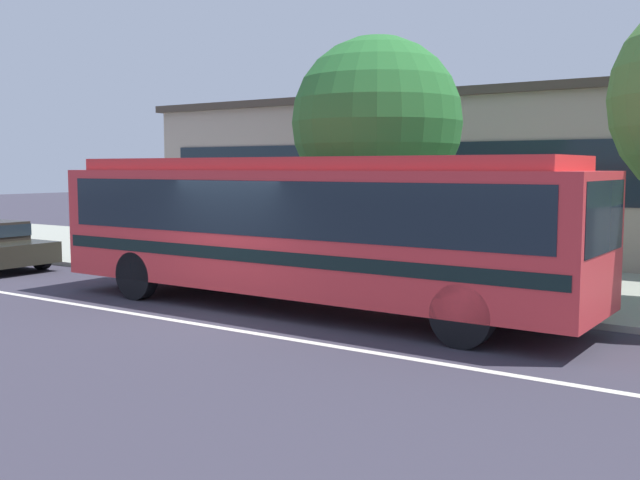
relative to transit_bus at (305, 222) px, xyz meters
name	(u,v)px	position (x,y,z in m)	size (l,w,h in m)	color
ground_plane	(223,316)	(-0.92, -1.34, -1.70)	(120.00, 120.00, 0.00)	#363340
sidewalk_slab	(396,271)	(-0.92, 5.35, -1.64)	(60.00, 8.00, 0.12)	#999D8F
lane_stripe_center	(193,323)	(-0.92, -2.14, -1.70)	(56.00, 0.16, 0.01)	silver
transit_bus	(305,222)	(0.00, 0.00, 0.00)	(11.06, 2.56, 2.92)	red
pedestrian_waiting_near_sign	(224,235)	(-3.65, 1.76, -0.58)	(0.48, 0.48, 1.71)	#2F3754
pedestrian_walking_along_curb	(455,247)	(1.93, 2.63, -0.60)	(0.34, 0.34, 1.68)	slate
bus_stop_sign	(521,224)	(3.56, 1.89, 0.01)	(0.12, 0.44, 2.47)	gray
street_tree_near_stop	(377,123)	(-0.56, 3.68, 2.08)	(4.00, 4.00, 5.66)	brown
station_building	(480,175)	(-1.17, 11.57, 0.79)	(22.01, 7.73, 4.96)	#A39386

